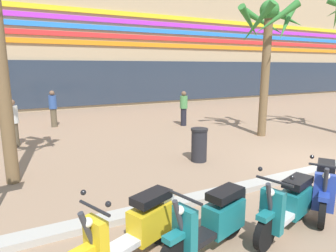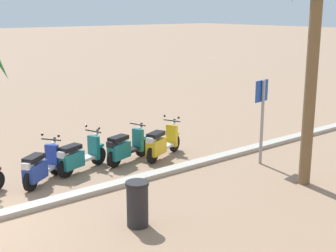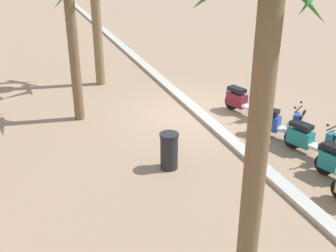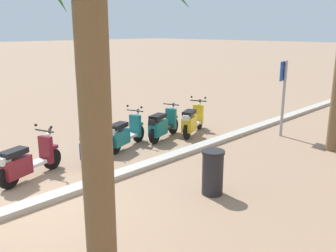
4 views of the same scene
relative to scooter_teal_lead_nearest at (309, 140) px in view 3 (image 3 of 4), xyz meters
name	(u,v)px [view 3 (image 3 of 4)]	position (x,y,z in m)	size (l,w,h in m)	color
ground_plane	(194,115)	(3.55, 1.71, -0.45)	(200.00, 200.00, 0.00)	#93755B
curb_strip	(199,112)	(3.55, 1.56, -0.39)	(60.00, 0.36, 0.12)	#ADA89E
scooter_teal_lead_nearest	(309,140)	(0.00, 0.00, 0.00)	(1.74, 0.79, 1.17)	black
scooter_blue_second_in_line	(277,123)	(1.19, 0.21, 0.01)	(1.50, 1.07, 1.17)	black
scooter_maroon_far_back	(243,101)	(3.04, 0.21, 0.00)	(1.79, 0.81, 1.17)	black
palm_tree_far_corner	(268,33)	(-4.04, 4.36, 3.97)	(2.03, 2.00, 5.70)	brown
litter_bin	(169,151)	(0.68, 3.69, 0.04)	(0.48, 0.48, 0.95)	#232328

